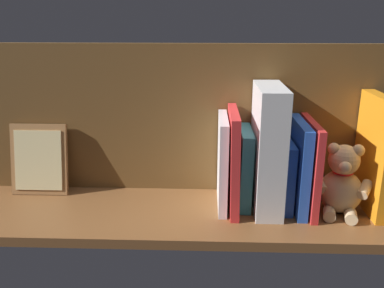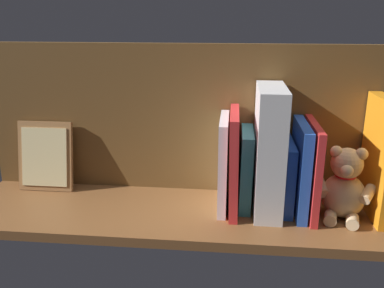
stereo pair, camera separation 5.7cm
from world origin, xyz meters
TOP-DOWN VIEW (x-y plane):
  - ground_plane at (0.00, 0.00)cm, footprint 106.83×28.81cm
  - shelf_back_panel at (0.00, -12.16)cm, footprint 106.83×1.50cm
  - book_1 at (-41.35, -2.24)cm, footprint 3.00×17.53cm
  - teddy_bear at (-33.80, 0.58)cm, footprint 13.02×12.14cm
  - book_2 at (-26.75, -2.01)cm, footprint 1.56×17.99cm
  - book_3 at (-24.38, -2.41)cm, footprint 2.18×17.20cm
  - book_4 at (-21.75, -3.55)cm, footprint 2.09×14.91cm
  - dictionary_thick_white at (-17.16, -2.07)cm, footprint 6.10×17.67cm
  - book_5 at (-12.26, -4.08)cm, footprint 2.95×13.86cm
  - book_6 at (-9.44, -2.17)cm, footprint 2.30×17.67cm
  - book_7 at (-7.01, -2.99)cm, footprint 1.92×16.04cm
  - picture_frame_leaning at (38.69, -8.29)cm, footprint 14.08×4.78cm

SIDE VIEW (x-z plane):
  - ground_plane at x=0.00cm, z-range -2.20..0.00cm
  - teddy_bear at x=-33.80cm, z-range -0.99..15.55cm
  - book_4 at x=-21.75cm, z-range 0.00..16.06cm
  - picture_frame_leaning at x=38.69cm, z-range -0.12..17.59cm
  - book_5 at x=-12.26cm, z-range -0.02..18.21cm
  - book_3 at x=-24.38cm, z-range 0.00..20.62cm
  - book_2 at x=-26.75cm, z-range 0.00..20.83cm
  - book_7 at x=-7.01cm, z-range 0.00..21.38cm
  - book_6 at x=-9.44cm, z-range -0.01..23.00cm
  - book_1 at x=-41.35cm, z-range 0.00..26.62cm
  - dictionary_thick_white at x=-17.16cm, z-range 0.00..28.70cm
  - shelf_back_panel at x=0.00cm, z-range 0.00..37.00cm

